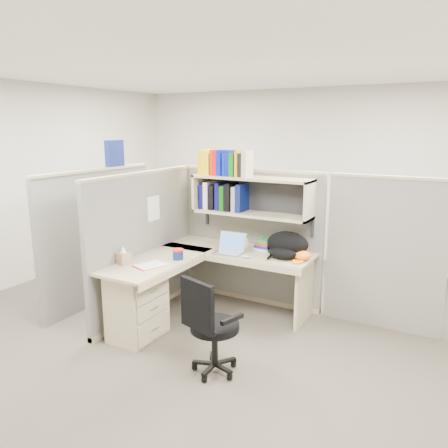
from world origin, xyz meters
The scene contains 14 objects.
ground centered at (0.00, 0.00, 0.00)m, with size 6.00×6.00×0.00m, color #343128.
room_shell centered at (0.00, 0.00, 1.62)m, with size 6.00×6.00×6.00m.
cubicle centered at (-0.37, 0.45, 0.91)m, with size 3.79×1.84×1.95m.
desk centered at (-0.41, -0.29, 0.44)m, with size 1.74×1.75×0.73m.
laptop centered at (-0.02, 0.38, 0.84)m, with size 0.32×0.32×0.23m, color #B4B3B8, non-canonical shape.
backpack centered at (0.58, 0.55, 0.87)m, with size 0.46×0.36×0.27m, color black, non-canonical shape.
orange_cap centered at (0.78, 0.54, 0.78)m, with size 0.18×0.21×0.10m, color orange, non-canonical shape.
snack_canister centered at (-0.38, -0.08, 0.79)m, with size 0.12×0.12×0.11m.
tissue_box centered at (-0.79, -0.47, 0.82)m, with size 0.12×0.12×0.19m, color tan, non-canonical shape.
mouse centered at (0.23, 0.31, 0.75)m, with size 0.10×0.06×0.04m, color #8AA8C5.
paper_cup centered at (0.03, 0.71, 0.78)m, with size 0.07×0.07×0.09m, color silver.
book_stack centered at (0.27, 0.75, 0.79)m, with size 0.18×0.24×0.12m, color gray, non-canonical shape.
loose_paper centered at (-0.52, -0.38, 0.73)m, with size 0.21×0.28×0.00m, color white, non-canonical shape.
task_chair centered at (0.44, -0.78, 0.32)m, with size 0.51×0.47×0.89m.
Camera 1 is at (2.20, -3.74, 2.11)m, focal length 35.00 mm.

